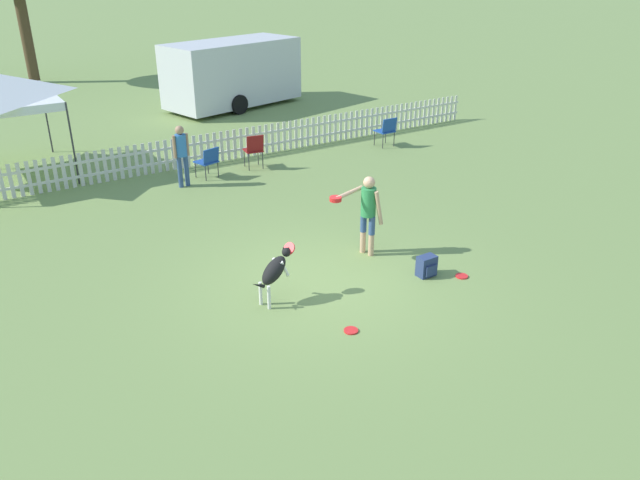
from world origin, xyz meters
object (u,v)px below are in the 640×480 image
Objects in this scene: handler_person at (367,207)px; spectator_standing at (181,151)px; frisbee_near_dog at (462,276)px; folding_chair_green_right at (254,148)px; folding_chair_blue_left at (208,160)px; folding_chair_center at (387,129)px; frisbee_near_handler at (351,331)px; leaping_dog at (275,270)px; equipment_trailer at (233,72)px; backpack_on_grass at (427,266)px.

spectator_standing is at bearing 0.32° from handler_person.
frisbee_near_dog is 0.24× the size of folding_chair_green_right.
handler_person is at bearing 92.87° from folding_chair_green_right.
frisbee_near_dog is at bearing 86.63° from folding_chair_blue_left.
folding_chair_center is (5.53, -0.19, 0.04)m from folding_chair_blue_left.
handler_person is 1.78× the size of folding_chair_center.
frisbee_near_dog is (2.67, 0.38, 0.00)m from frisbee_near_handler.
spectator_standing is (0.77, 6.07, 0.33)m from leaping_dog.
frisbee_near_dog is 0.25× the size of folding_chair_center.
folding_chair_center is 0.15× the size of equipment_trailer.
folding_chair_blue_left is (-1.16, 6.97, 0.29)m from backpack_on_grass.
folding_chair_blue_left is at bearing 82.59° from frisbee_near_handler.
leaping_dog is 2.49× the size of backpack_on_grass.
handler_person is 5.76m from folding_chair_blue_left.
spectator_standing is at bearing 2.00° from folding_chair_blue_left.
folding_chair_blue_left is at bearing 102.73° from frisbee_near_dog.
backpack_on_grass is at bearing 19.25° from frisbee_near_handler.
spectator_standing reaches higher than frisbee_near_dog.
folding_chair_center is 0.94× the size of folding_chair_green_right.
folding_chair_green_right is (0.16, 7.03, 0.37)m from backpack_on_grass.
handler_person reaches higher than frisbee_near_dog.
leaping_dog is 9.36m from folding_chair_center.
folding_chair_blue_left reaches higher than backpack_on_grass.
backpack_on_grass is 8.08m from folding_chair_center.
leaping_dog is (-2.28, -0.63, -0.39)m from handler_person.
frisbee_near_handler is at bearing -171.90° from frisbee_near_dog.
frisbee_near_handler and frisbee_near_dog have the same top height.
folding_chair_green_right is at bearing 140.61° from leaping_dog.
leaping_dog is at bearing 166.36° from backpack_on_grass.
folding_chair_center is (4.78, 5.50, -0.44)m from handler_person.
backpack_on_grass is at bearing 143.25° from frisbee_near_dog.
folding_chair_center is 7.36m from equipment_trailer.
backpack_on_grass is 7.08m from folding_chair_blue_left.
equipment_trailer reaches higher than backpack_on_grass.
folding_chair_blue_left is at bearing 151.10° from leaping_dog.
backpack_on_grass is at bearing 83.32° from folding_chair_blue_left.
leaping_dog reaches higher than frisbee_near_handler.
frisbee_near_dog is 7.56m from spectator_standing.
handler_person reaches higher than frisbee_near_handler.
frisbee_near_dog is 7.43m from folding_chair_green_right.
backpack_on_grass is 0.06× the size of equipment_trailer.
leaping_dog is at bearing -126.46° from equipment_trailer.
handler_person is 0.26× the size of equipment_trailer.
folding_chair_center is at bearing -91.73° from equipment_trailer.
spectator_standing reaches higher than folding_chair_green_right.
handler_person is at bearing 49.35° from frisbee_near_handler.
equipment_trailer reaches higher than folding_chair_center.
handler_person is at bearing 118.77° from frisbee_near_dog.
folding_chair_blue_left is at bearing -1.12° from folding_chair_center.
folding_chair_center is at bearing 174.08° from spectator_standing.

